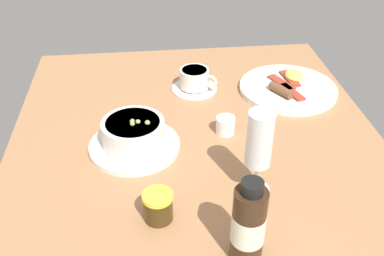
# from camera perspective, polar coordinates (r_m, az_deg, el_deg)

# --- Properties ---
(ground_plane) EXTENTS (1.10, 0.84, 0.03)m
(ground_plane) POSITION_cam_1_polar(r_m,az_deg,el_deg) (0.96, 1.06, -4.49)
(ground_plane) COLOR #A8754C
(porridge_bowl) EXTENTS (0.20, 0.20, 0.08)m
(porridge_bowl) POSITION_cam_1_polar(r_m,az_deg,el_deg) (0.97, -7.46, -0.96)
(porridge_bowl) COLOR white
(porridge_bowl) RESTS_ON ground_plane
(coffee_cup) EXTENTS (0.12, 0.12, 0.06)m
(coffee_cup) POSITION_cam_1_polar(r_m,az_deg,el_deg) (1.19, 0.34, 6.13)
(coffee_cup) COLOR white
(coffee_cup) RESTS_ON ground_plane
(creamer_jug) EXTENTS (0.04, 0.05, 0.05)m
(creamer_jug) POSITION_cam_1_polar(r_m,az_deg,el_deg) (1.02, 4.33, 0.41)
(creamer_jug) COLOR white
(creamer_jug) RESTS_ON ground_plane
(wine_glass) EXTENTS (0.06, 0.06, 0.18)m
(wine_glass) POSITION_cam_1_polar(r_m,az_deg,el_deg) (0.82, 8.59, -1.97)
(wine_glass) COLOR white
(wine_glass) RESTS_ON ground_plane
(jam_jar) EXTENTS (0.06, 0.06, 0.06)m
(jam_jar) POSITION_cam_1_polar(r_m,az_deg,el_deg) (0.81, -4.36, -9.96)
(jam_jar) COLOR #412E11
(jam_jar) RESTS_ON ground_plane
(sauce_bottle_brown) EXTENTS (0.05, 0.05, 0.16)m
(sauce_bottle_brown) POSITION_cam_1_polar(r_m,az_deg,el_deg) (0.72, 7.23, -12.17)
(sauce_bottle_brown) COLOR #382314
(sauce_bottle_brown) RESTS_ON ground_plane
(breakfast_plate) EXTENTS (0.26, 0.26, 0.04)m
(breakfast_plate) POSITION_cam_1_polar(r_m,az_deg,el_deg) (1.22, 12.19, 5.08)
(breakfast_plate) COLOR white
(breakfast_plate) RESTS_ON ground_plane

